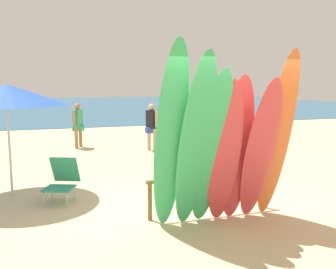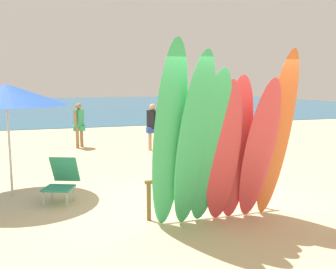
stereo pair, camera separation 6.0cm
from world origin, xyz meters
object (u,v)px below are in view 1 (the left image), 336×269
Objects in this scene: surfboard_orange_6 at (278,137)px; beachgoer_midbeach at (78,122)px; surfboard_red_3 at (225,154)px; surfboard_red_4 at (237,150)px; surfboard_green_1 at (195,144)px; surfboard_red_5 at (260,152)px; surfboard_rack at (209,185)px; surfboard_green_0 at (171,139)px; beachgoer_by_water at (152,124)px; beach_chair_red at (62,179)px; surfboard_green_2 at (211,150)px; beachgoer_photographing at (194,138)px; beach_umbrella at (6,95)px; distant_boat at (181,111)px.

beachgoer_midbeach is (-2.43, 7.73, -0.47)m from surfboard_orange_6.
surfboard_red_4 reaches higher than surfboard_red_3.
surfboard_green_1 reaches higher than surfboard_red_5.
surfboard_orange_6 is at bearing -31.99° from surfboard_rack.
surfboard_red_4 reaches higher than surfboard_rack.
surfboard_green_0 is 1.22× the size of surfboard_red_5.
beachgoer_by_water reaches higher than beach_chair_red.
beach_chair_red is (-3.18, 1.99, -0.91)m from surfboard_orange_6.
surfboard_orange_6 is at bearing -5.97° from surfboard_green_2.
surfboard_rack is at bearing 45.20° from surfboard_green_1.
beachgoer_photographing is (0.64, 2.79, -0.19)m from surfboard_red_3.
surfboard_green_2 reaches higher than beachgoer_by_water.
beachgoer_by_water is (1.18, 6.47, -0.43)m from surfboard_green_1.
beachgoer_photographing is 1.92× the size of beach_chair_red.
surfboard_red_4 is at bearing -14.79° from beach_chair_red.
surfboard_red_4 is (1.10, 0.09, -0.23)m from surfboard_green_0.
surfboard_orange_6 is (0.66, -0.09, 0.19)m from surfboard_red_4.
beach_umbrella reaches higher than beachgoer_photographing.
surfboard_green_0 is 0.82× the size of distant_boat.
surfboard_green_0 is at bearing 36.99° from beachgoer_midbeach.
beach_umbrella is (-4.11, 2.65, 0.61)m from surfboard_orange_6.
beachgoer_midbeach is at bearing 94.47° from surfboard_green_0.
beach_umbrella is (-0.92, 0.66, 1.52)m from beach_chair_red.
beach_umbrella is at bearing 145.37° from surfboard_red_3.
beach_chair_red is at bearing -54.56° from beachgoer_by_water.
surfboard_orange_6 is 3.25× the size of beach_chair_red.
surfboard_rack is 7.34m from beachgoer_midbeach.
surfboard_red_3 is 0.84× the size of surfboard_orange_6.
surfboard_red_5 is (1.43, -0.04, -0.25)m from surfboard_green_0.
surfboard_green_1 is 0.56m from surfboard_red_3.
surfboard_orange_6 is (0.90, -0.01, 0.22)m from surfboard_red_3.
surfboard_red_3 reaches higher than beach_umbrella.
surfboard_red_3 reaches higher than beachgoer_midbeach.
beachgoer_photographing is at bearing 55.82° from beachgoer_midbeach.
distant_boat is (8.53, 13.16, -0.74)m from beachgoer_midbeach.
surfboard_orange_6 reaches higher than surfboard_green_1.
beachgoer_midbeach is 1.79× the size of beach_chair_red.
beachgoer_photographing is at bearing 62.31° from surfboard_green_1.
surfboard_rack is 1.35m from surfboard_orange_6.
surfboard_red_5 is at bearing -107.06° from distant_boat.
surfboard_red_4 is (0.76, 0.16, -0.16)m from surfboard_green_1.
surfboard_red_5 is 1.53× the size of beachgoer_by_water.
beach_chair_red reaches higher than surfboard_rack.
surfboard_green_1 is 1.68× the size of beachgoer_photographing.
beach_umbrella reaches higher than surfboard_rack.
surfboard_green_1 is at bearing -45.35° from beach_umbrella.
beachgoer_by_water is at bearing 76.13° from surfboard_green_0.
surfboard_red_5 is at bearing -16.75° from surfboard_red_4.
surfboard_green_0 is 1.24× the size of surfboard_red_3.
surfboard_red_3 is at bearing -26.67° from beachgoer_by_water.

